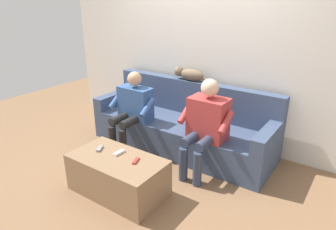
% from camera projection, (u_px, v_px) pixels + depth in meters
% --- Properties ---
extents(ground_plane, '(8.00, 8.00, 0.00)m').
position_uv_depth(ground_plane, '(151.00, 169.00, 3.66)').
color(ground_plane, '#846042').
extents(back_wall, '(4.71, 0.06, 2.61)m').
position_uv_depth(back_wall, '(203.00, 47.00, 4.09)').
color(back_wall, silver).
rests_on(back_wall, ground).
extents(couch, '(2.47, 0.81, 0.87)m').
position_uv_depth(couch, '(183.00, 127.00, 4.11)').
color(couch, '#3D4C6B').
rests_on(couch, ground).
extents(coffee_table, '(1.00, 0.55, 0.41)m').
position_uv_depth(coffee_table, '(118.00, 175.00, 3.17)').
color(coffee_table, '#8C6B4C').
rests_on(coffee_table, ground).
extents(person_left_seated, '(0.59, 0.57, 1.11)m').
position_uv_depth(person_left_seated, '(206.00, 122.00, 3.42)').
color(person_left_seated, '#B23838').
rests_on(person_left_seated, ground).
extents(person_right_seated, '(0.61, 0.54, 1.05)m').
position_uv_depth(person_right_seated, '(132.00, 108.00, 3.96)').
color(person_right_seated, '#335693').
rests_on(person_right_seated, ground).
extents(cat_on_backrest, '(0.60, 0.15, 0.17)m').
position_uv_depth(cat_on_backrest, '(189.00, 74.00, 4.12)').
color(cat_on_backrest, '#756047').
rests_on(cat_on_backrest, couch).
extents(remote_red, '(0.07, 0.12, 0.02)m').
position_uv_depth(remote_red, '(136.00, 161.00, 3.02)').
color(remote_red, '#B73333').
rests_on(remote_red, coffee_table).
extents(remote_gray, '(0.10, 0.13, 0.02)m').
position_uv_depth(remote_gray, '(100.00, 148.00, 3.26)').
color(remote_gray, gray).
rests_on(remote_gray, coffee_table).
extents(remote_white, '(0.05, 0.14, 0.03)m').
position_uv_depth(remote_white, '(119.00, 153.00, 3.17)').
color(remote_white, white).
rests_on(remote_white, coffee_table).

